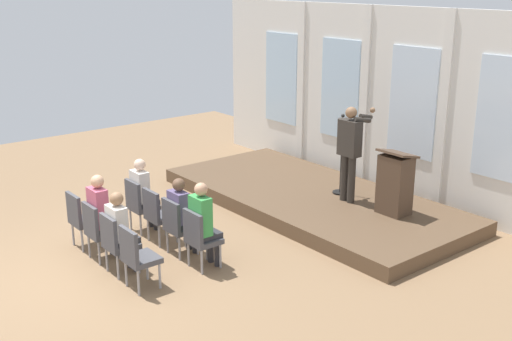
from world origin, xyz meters
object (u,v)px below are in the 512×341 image
(chair_r0_c1, at_px, (158,213))
(lectern, at_px, (395,183))
(mic_stand, at_px, (340,176))
(chair_r1_c0, at_px, (81,217))
(audience_r0_c0, at_px, (143,191))
(chair_r1_c3, at_px, (137,254))
(audience_r1_c2, at_px, (121,228))
(chair_r1_c1, at_px, (98,228))
(chair_r0_c2, at_px, (178,224))
(audience_r1_c1, at_px, (102,213))
(audience_r0_c2, at_px, (182,212))
(audience_r0_c3, at_px, (204,221))
(speaker, at_px, (350,147))
(chair_r0_c0, at_px, (139,203))
(chair_r0_c3, at_px, (200,236))
(chair_r1_c2, at_px, (116,241))

(chair_r0_c1, bearing_deg, lectern, 60.61)
(mic_stand, xyz_separation_m, chair_r1_c0, (-1.29, -4.67, -0.07))
(lectern, height_order, audience_r0_c0, lectern)
(chair_r1_c3, bearing_deg, audience_r1_c2, 172.28)
(chair_r1_c1, bearing_deg, chair_r1_c0, 180.00)
(chair_r0_c2, distance_m, audience_r1_c1, 1.18)
(audience_r1_c1, bearing_deg, chair_r0_c2, 57.75)
(chair_r0_c1, height_order, audience_r1_c2, audience_r1_c2)
(audience_r0_c2, bearing_deg, chair_r1_c1, -118.43)
(lectern, height_order, audience_r1_c2, lectern)
(lectern, distance_m, audience_r0_c0, 4.36)
(audience_r0_c2, relative_size, audience_r0_c3, 0.94)
(audience_r0_c3, distance_m, audience_r1_c1, 1.63)
(audience_r0_c0, xyz_separation_m, audience_r0_c2, (1.24, 0.00, -0.02))
(speaker, height_order, audience_r0_c2, speaker)
(mic_stand, xyz_separation_m, audience_r0_c2, (-0.05, -3.53, 0.11))
(speaker, height_order, audience_r1_c1, speaker)
(speaker, bearing_deg, chair_r1_c1, -103.31)
(chair_r0_c0, relative_size, audience_r0_c2, 0.74)
(audience_r0_c3, bearing_deg, chair_r1_c1, -137.39)
(audience_r0_c2, distance_m, chair_r0_c3, 0.65)
(speaker, bearing_deg, chair_r0_c0, -116.14)
(chair_r0_c2, bearing_deg, audience_r0_c3, 7.31)
(audience_r0_c0, bearing_deg, chair_r0_c3, -2.53)
(audience_r0_c0, distance_m, chair_r0_c2, 1.25)
(audience_r0_c3, distance_m, chair_r1_c3, 1.16)
(chair_r0_c0, xyz_separation_m, chair_r1_c3, (1.85, -1.06, 0.00))
(speaker, distance_m, chair_r0_c3, 3.50)
(lectern, distance_m, audience_r0_c2, 3.75)
(audience_r0_c2, bearing_deg, chair_r1_c0, -137.27)
(chair_r0_c2, relative_size, audience_r1_c2, 0.74)
(chair_r1_c2, bearing_deg, audience_r0_c0, 137.32)
(chair_r1_c3, bearing_deg, speaker, 92.27)
(speaker, xyz_separation_m, chair_r1_c0, (-1.68, -4.47, -0.77))
(mic_stand, distance_m, audience_r1_c1, 4.64)
(audience_r0_c2, distance_m, chair_r1_c0, 1.69)
(chair_r0_c1, height_order, chair_r1_c0, same)
(audience_r0_c2, bearing_deg, chair_r0_c2, -90.00)
(audience_r0_c0, height_order, chair_r1_c2, audience_r0_c0)
(lectern, distance_m, chair_r0_c1, 4.10)
(chair_r1_c1, bearing_deg, audience_r1_c1, 90.00)
(chair_r1_c1, bearing_deg, audience_r0_c0, 118.47)
(chair_r0_c1, distance_m, audience_r0_c2, 0.65)
(chair_r0_c0, height_order, audience_r0_c2, audience_r0_c2)
(audience_r0_c0, xyz_separation_m, chair_r0_c3, (1.85, -0.08, -0.19))
(chair_r0_c1, height_order, chair_r0_c3, same)
(lectern, distance_m, chair_r1_c3, 4.69)
(speaker, xyz_separation_m, chair_r0_c2, (-0.44, -3.41, -0.77))
(chair_r0_c3, bearing_deg, audience_r1_c1, -141.60)
(chair_r0_c2, relative_size, audience_r0_c3, 0.69)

